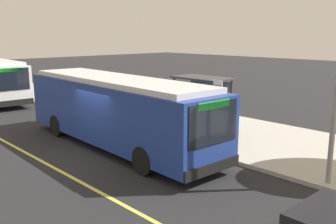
# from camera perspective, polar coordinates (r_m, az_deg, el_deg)

# --- Properties ---
(ground_plane) EXTENTS (120.00, 120.00, 0.00)m
(ground_plane) POSITION_cam_1_polar(r_m,az_deg,el_deg) (15.51, -10.23, -6.06)
(ground_plane) COLOR #232326
(sidewalk_curb) EXTENTS (44.00, 6.40, 0.15)m
(sidewalk_curb) POSITION_cam_1_polar(r_m,az_deg,el_deg) (19.29, 4.80, -2.15)
(sidewalk_curb) COLOR #B7B2A8
(sidewalk_curb) RESTS_ON ground_plane
(lane_stripe_center) EXTENTS (36.00, 0.14, 0.01)m
(lane_stripe_center) POSITION_cam_1_polar(r_m,az_deg,el_deg) (14.50, -17.56, -7.70)
(lane_stripe_center) COLOR #E0D64C
(lane_stripe_center) RESTS_ON ground_plane
(transit_bus_main) EXTENTS (11.01, 2.98, 2.95)m
(transit_bus_main) POSITION_cam_1_polar(r_m,az_deg,el_deg) (15.84, -7.84, 0.43)
(transit_bus_main) COLOR navy
(transit_bus_main) RESTS_ON ground_plane
(bus_shelter) EXTENTS (2.90, 1.60, 2.48)m
(bus_shelter) POSITION_cam_1_polar(r_m,az_deg,el_deg) (18.88, 5.09, 3.24)
(bus_shelter) COLOR #333338
(bus_shelter) RESTS_ON sidewalk_curb
(waiting_bench) EXTENTS (1.60, 0.48, 0.95)m
(waiting_bench) POSITION_cam_1_polar(r_m,az_deg,el_deg) (18.99, 4.75, -0.64)
(waiting_bench) COLOR brown
(waiting_bench) RESTS_ON sidewalk_curb
(route_sign_post) EXTENTS (0.44, 0.08, 2.80)m
(route_sign_post) POSITION_cam_1_polar(r_m,az_deg,el_deg) (14.98, 7.52, 1.11)
(route_sign_post) COLOR #333338
(route_sign_post) RESTS_ON sidewalk_curb
(pedestrian_commuter) EXTENTS (0.24, 0.40, 1.69)m
(pedestrian_commuter) POSITION_cam_1_polar(r_m,az_deg,el_deg) (15.62, 8.85, -1.64)
(pedestrian_commuter) COLOR #282D47
(pedestrian_commuter) RESTS_ON sidewalk_curb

